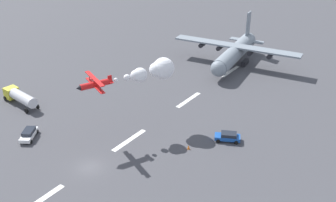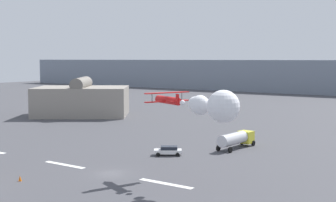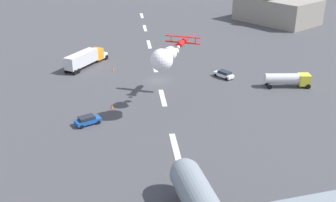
{
  "view_description": "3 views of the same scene",
  "coord_description": "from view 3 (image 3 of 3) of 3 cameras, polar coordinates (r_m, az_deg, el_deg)",
  "views": [
    {
      "loc": [
        -31.57,
        -37.34,
        35.69
      ],
      "look_at": [
        18.95,
        -1.14,
        3.76
      ],
      "focal_mm": 41.12,
      "sensor_mm": 36.0,
      "label": 1
    },
    {
      "loc": [
        41.56,
        -46.96,
        15.89
      ],
      "look_at": [
        6.77,
        4.13,
        10.15
      ],
      "focal_mm": 48.84,
      "sensor_mm": 36.0,
      "label": 2
    },
    {
      "loc": [
        80.1,
        -7.09,
        31.29
      ],
      "look_at": [
        18.2,
        0.0,
        3.31
      ],
      "focal_mm": 43.09,
      "sensor_mm": 36.0,
      "label": 3
    }
  ],
  "objects": [
    {
      "name": "ground_plane",
      "position": [
        86.29,
        -1.38,
        2.92
      ],
      "size": [
        440.0,
        440.0,
        0.0
      ],
      "primitive_type": "plane",
      "color": "#424247",
      "rests_on": "ground"
    },
    {
      "name": "runway_stripe_0",
      "position": [
        148.35,
        -3.73,
        11.96
      ],
      "size": [
        8.0,
        0.9,
        0.01
      ],
      "primitive_type": "cube",
      "color": "white",
      "rests_on": "ground"
    },
    {
      "name": "runway_stripe_1",
      "position": [
        130.36,
        -3.28,
        10.26
      ],
      "size": [
        8.0,
        0.9,
        0.01
      ],
      "primitive_type": "cube",
      "color": "white",
      "rests_on": "ground"
    },
    {
      "name": "runway_stripe_2",
      "position": [
        112.52,
        -2.69,
        8.01
      ],
      "size": [
        8.0,
        0.9,
        0.01
      ],
      "primitive_type": "cube",
      "color": "white",
      "rests_on": "ground"
    },
    {
      "name": "runway_stripe_3",
      "position": [
        94.93,
        -1.89,
        4.93
      ],
      "size": [
        8.0,
        0.9,
        0.01
      ],
      "primitive_type": "cube",
      "color": "white",
      "rests_on": "ground"
    },
    {
      "name": "runway_stripe_4",
      "position": [
        77.78,
        -0.75,
        0.46
      ],
      "size": [
        8.0,
        0.9,
        0.01
      ],
      "primitive_type": "cube",
      "color": "white",
      "rests_on": "ground"
    },
    {
      "name": "runway_stripe_5",
      "position": [
        61.4,
        1.02,
        -6.45
      ],
      "size": [
        8.0,
        0.9,
        0.01
      ],
      "primitive_type": "cube",
      "color": "white",
      "rests_on": "ground"
    },
    {
      "name": "stunt_biplane_red",
      "position": [
        67.84,
        -0.28,
        6.28
      ],
      "size": [
        16.15,
        10.36,
        3.75
      ],
      "color": "red"
    },
    {
      "name": "semi_truck_orange",
      "position": [
        95.98,
        -11.62,
        5.98
      ],
      "size": [
        12.74,
        9.66,
        3.7
      ],
      "color": "silver",
      "rests_on": "ground"
    },
    {
      "name": "fuel_tanker_truck",
      "position": [
        85.89,
        16.61,
        3.02
      ],
      "size": [
        3.55,
        9.37,
        2.9
      ],
      "color": "yellow",
      "rests_on": "ground"
    },
    {
      "name": "followme_car_yellow",
      "position": [
        68.73,
        -11.3,
        -2.65
      ],
      "size": [
        3.53,
        4.63,
        1.52
      ],
      "color": "#194CA5",
      "rests_on": "ground"
    },
    {
      "name": "airport_staff_sedan",
      "position": [
        88.49,
        7.93,
        3.8
      ],
      "size": [
        4.76,
        4.02,
        1.52
      ],
      "color": "white",
      "rests_on": "ground"
    },
    {
      "name": "hangar_building",
      "position": [
        142.43,
        15.18,
        12.45
      ],
      "size": [
        29.85,
        27.54,
        10.73
      ],
      "color": "gray",
      "rests_on": "ground"
    },
    {
      "name": "traffic_cone_near",
      "position": [
        92.61,
        -7.79,
        4.45
      ],
      "size": [
        0.44,
        0.44,
        0.75
      ],
      "primitive_type": "cone",
      "color": "orange",
      "rests_on": "ground"
    },
    {
      "name": "traffic_cone_far",
      "position": [
        74.05,
        -7.89,
        -0.74
      ],
      "size": [
        0.44,
        0.44,
        0.75
      ],
      "primitive_type": "cone",
      "color": "orange",
      "rests_on": "ground"
    }
  ]
}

